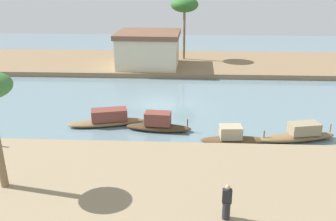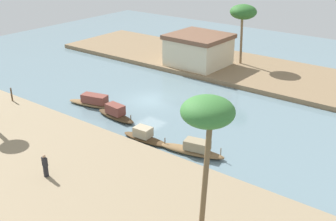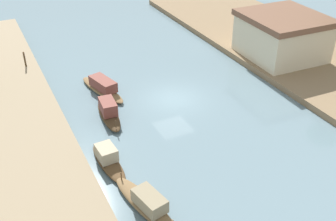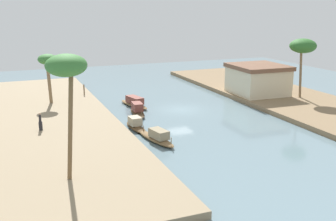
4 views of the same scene
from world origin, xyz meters
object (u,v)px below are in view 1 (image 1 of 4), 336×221
at_px(palm_tree_right_tall, 185,5).
at_px(riverside_building, 149,49).
at_px(sampan_near_left_bank, 108,119).
at_px(sampan_upstream_small, 233,137).
at_px(sampan_with_red_awning, 299,134).
at_px(person_on_near_bank, 227,204).
at_px(sampan_with_tall_canopy, 158,124).

relative_size(palm_tree_right_tall, riverside_building, 1.04).
bearing_deg(sampan_near_left_bank, palm_tree_right_tall, 61.08).
distance_m(palm_tree_right_tall, riverside_building, 6.55).
relative_size(sampan_upstream_small, riverside_building, 0.63).
distance_m(sampan_with_red_awning, person_on_near_bank, 10.46).
bearing_deg(riverside_building, sampan_upstream_small, -67.11).
height_order(person_on_near_bank, palm_tree_right_tall, palm_tree_right_tall).
xyz_separation_m(sampan_upstream_small, person_on_near_bank, (-1.23, -8.33, 0.80)).
xyz_separation_m(sampan_near_left_bank, palm_tree_right_tall, (5.04, 18.96, 6.08)).
distance_m(sampan_near_left_bank, riverside_building, 15.76).
relative_size(sampan_with_red_awning, sampan_near_left_bank, 0.96).
relative_size(sampan_with_tall_canopy, palm_tree_right_tall, 0.64).
relative_size(sampan_with_tall_canopy, riverside_building, 0.66).
relative_size(sampan_near_left_bank, palm_tree_right_tall, 0.77).
height_order(sampan_near_left_bank, palm_tree_right_tall, palm_tree_right_tall).
xyz_separation_m(sampan_upstream_small, sampan_near_left_bank, (-8.29, 2.44, 0.05)).
distance_m(sampan_with_red_awning, sampan_upstream_small, 4.25).
bearing_deg(person_on_near_bank, sampan_with_red_awning, -118.54).
distance_m(sampan_upstream_small, palm_tree_right_tall, 22.50).
height_order(sampan_with_tall_canopy, sampan_near_left_bank, sampan_with_tall_canopy).
bearing_deg(riverside_building, sampan_with_red_awning, -55.62).
distance_m(sampan_with_red_awning, palm_tree_right_tall, 22.96).
bearing_deg(sampan_near_left_bank, person_on_near_bank, -70.78).
bearing_deg(riverside_building, sampan_with_tall_canopy, -80.47).
bearing_deg(sampan_with_tall_canopy, palm_tree_right_tall, 90.59).
bearing_deg(sampan_upstream_small, palm_tree_right_tall, 95.50).
xyz_separation_m(person_on_near_bank, palm_tree_right_tall, (-2.02, 29.72, 5.34)).
bearing_deg(sampan_with_red_awning, sampan_near_left_bank, 159.37).
distance_m(sampan_upstream_small, sampan_with_tall_canopy, 5.03).
bearing_deg(sampan_near_left_bank, riverside_building, 71.19).
xyz_separation_m(sampan_near_left_bank, riverside_building, (1.30, 15.60, 1.88)).
height_order(sampan_with_red_awning, palm_tree_right_tall, palm_tree_right_tall).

